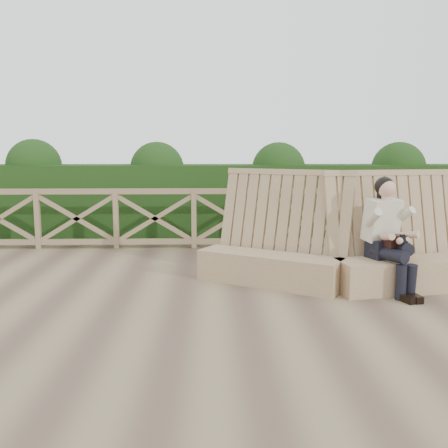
{
  "coord_description": "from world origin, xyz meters",
  "views": [
    {
      "loc": [
        -0.38,
        -5.61,
        1.79
      ],
      "look_at": [
        -0.23,
        0.4,
        0.9
      ],
      "focal_mm": 40.0,
      "sensor_mm": 36.0,
      "label": 1
    }
  ],
  "objects": [
    {
      "name": "ground",
      "position": [
        0.0,
        0.0,
        0.0
      ],
      "size": [
        60.0,
        60.0,
        0.0
      ],
      "primitive_type": "plane",
      "color": "brown",
      "rests_on": "ground"
    },
    {
      "name": "bench",
      "position": [
        1.3,
        0.84,
        0.39
      ],
      "size": [
        3.75,
        1.66,
        1.55
      ],
      "rotation": [
        0.0,
        0.0,
        -0.19
      ],
      "color": "olive",
      "rests_on": "ground"
    },
    {
      "name": "woman",
      "position": [
        1.86,
        0.56,
        0.76
      ],
      "size": [
        0.59,
        0.98,
        1.46
      ],
      "rotation": [
        0.0,
        0.0,
        0.36
      ],
      "color": "black",
      "rests_on": "ground"
    },
    {
      "name": "guardrail",
      "position": [
        0.0,
        3.5,
        0.55
      ],
      "size": [
        10.1,
        0.09,
        1.1
      ],
      "color": "olive",
      "rests_on": "ground"
    },
    {
      "name": "hedge",
      "position": [
        0.0,
        4.7,
        0.75
      ],
      "size": [
        12.0,
        1.2,
        1.5
      ],
      "primitive_type": "cube",
      "color": "black",
      "rests_on": "ground"
    }
  ]
}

